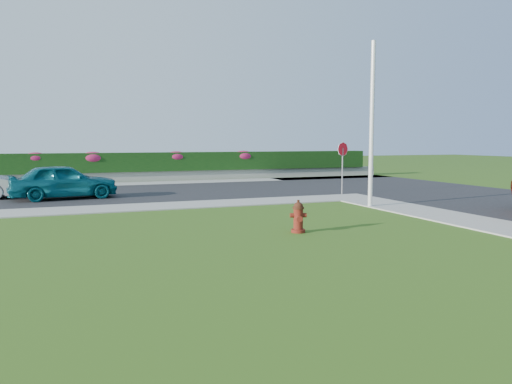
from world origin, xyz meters
name	(u,v)px	position (x,y,z in m)	size (l,w,h in m)	color
ground	(289,259)	(0.00, 0.00, 0.00)	(120.00, 120.00, 0.00)	black
street_far	(43,196)	(-5.00, 14.00, 0.02)	(26.00, 8.00, 0.04)	black
sidewalk_far	(5,214)	(-6.00, 9.00, 0.02)	(24.00, 2.00, 0.04)	gray
curb_corner	(349,197)	(7.00, 9.00, 0.02)	(2.00, 2.00, 0.04)	gray
sidewalk_beyond	(125,184)	(-1.00, 19.00, 0.02)	(34.00, 2.00, 0.04)	gray
retaining_wall	(122,177)	(-1.00, 20.50, 0.30)	(34.00, 0.40, 0.60)	gray
hedge	(121,162)	(-1.00, 20.60, 1.15)	(32.00, 0.90, 1.10)	black
fire_hydrant	(298,217)	(1.48, 2.58, 0.41)	(0.45, 0.42, 0.86)	#4B0E0B
sedan_teal	(64,181)	(-4.16, 12.60, 0.75)	(1.68, 4.16, 1.42)	#0D5967
utility_pole	(372,125)	(6.11, 6.16, 2.93)	(0.16, 0.16, 5.87)	silver
stop_sign	(343,156)	(7.31, 10.08, 1.72)	(0.62, 0.18, 2.34)	slate
flower_clump_c	(36,158)	(-5.51, 20.50, 1.46)	(1.21, 0.78, 0.61)	#C12160
flower_clump_d	(93,158)	(-2.56, 20.50, 1.43)	(1.38, 0.88, 0.69)	#C12160
flower_clump_e	(176,157)	(2.18, 20.50, 1.44)	(1.29, 0.83, 0.64)	#C12160
flower_clump_f	(243,156)	(6.44, 20.50, 1.44)	(1.33, 0.86, 0.67)	#C12160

